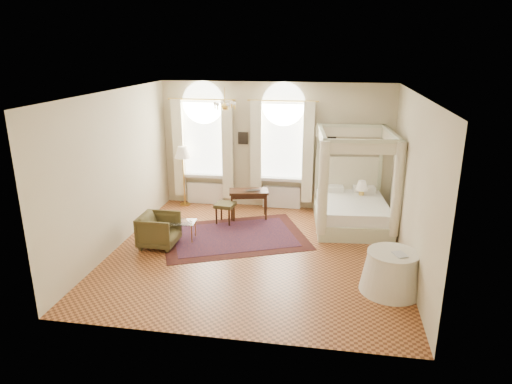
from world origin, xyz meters
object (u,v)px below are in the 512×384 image
at_px(floor_lamp, 183,155).
at_px(writing_desk, 249,194).
at_px(stool, 225,207).
at_px(coffee_table, 181,223).
at_px(nightstand, 361,208).
at_px(side_table, 392,272).
at_px(armchair, 159,230).
at_px(canopy_bed, 352,206).

bearing_deg(floor_lamp, writing_desk, -19.63).
relative_size(stool, coffee_table, 0.78).
xyz_separation_m(writing_desk, floor_lamp, (-1.90, 0.68, 0.77)).
relative_size(nightstand, floor_lamp, 0.35).
bearing_deg(stool, side_table, -36.65).
distance_m(armchair, floor_lamp, 2.90).
bearing_deg(side_table, writing_desk, 134.76).
relative_size(floor_lamp, side_table, 1.50).
relative_size(canopy_bed, armchair, 2.92).
bearing_deg(armchair, stool, -34.50).
distance_m(armchair, side_table, 4.86).
xyz_separation_m(writing_desk, stool, (-0.50, -0.46, -0.19)).
distance_m(nightstand, side_table, 3.57).
distance_m(canopy_bed, coffee_table, 4.03).
relative_size(canopy_bed, coffee_table, 3.54).
distance_m(canopy_bed, writing_desk, 2.54).
relative_size(canopy_bed, stool, 4.54).
distance_m(writing_desk, armchair, 2.58).
xyz_separation_m(nightstand, side_table, (0.35, -3.55, 0.08)).
bearing_deg(floor_lamp, stool, -39.00).
bearing_deg(coffee_table, canopy_bed, 20.81).
height_order(stool, armchair, armchair).
relative_size(nightstand, stool, 1.11).
bearing_deg(coffee_table, nightstand, 26.46).
bearing_deg(floor_lamp, nightstand, -3.50).
relative_size(writing_desk, armchair, 1.32).
xyz_separation_m(armchair, floor_lamp, (-0.31, 2.70, 1.03)).
xyz_separation_m(canopy_bed, coffee_table, (-3.77, -1.43, -0.14)).
height_order(nightstand, armchair, armchair).
distance_m(canopy_bed, armchair, 4.53).
distance_m(nightstand, floor_lamp, 4.82).
relative_size(writing_desk, stool, 2.06).
relative_size(nightstand, side_table, 0.52).
height_order(canopy_bed, armchair, canopy_bed).
relative_size(armchair, side_table, 0.73).
xyz_separation_m(armchair, coffee_table, (0.36, 0.41, 0.02)).
height_order(writing_desk, floor_lamp, floor_lamp).
bearing_deg(armchair, coffee_table, -40.80).
relative_size(stool, side_table, 0.47).
relative_size(canopy_bed, writing_desk, 2.21).
height_order(nightstand, coffee_table, nightstand).
bearing_deg(nightstand, floor_lamp, 176.50).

